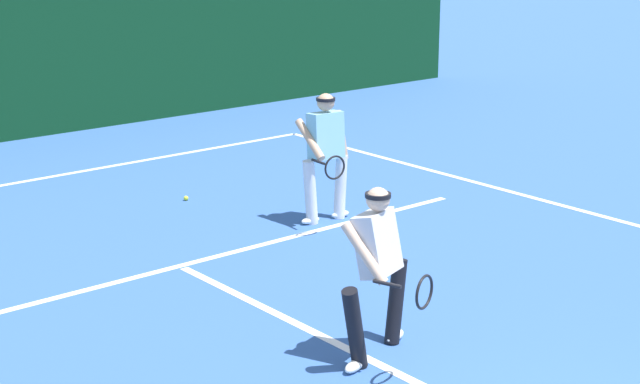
% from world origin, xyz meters
% --- Properties ---
extents(court_line_baseline_far, '(10.31, 0.10, 0.01)m').
position_xyz_m(court_line_baseline_far, '(0.00, 10.96, 0.00)').
color(court_line_baseline_far, white).
rests_on(court_line_baseline_far, ground_plane).
extents(court_line_service, '(8.41, 0.10, 0.01)m').
position_xyz_m(court_line_service, '(0.00, 6.49, 0.00)').
color(court_line_service, white).
rests_on(court_line_service, ground_plane).
extents(court_line_centre, '(0.10, 6.40, 0.01)m').
position_xyz_m(court_line_centre, '(0.00, 3.20, 0.00)').
color(court_line_centre, white).
rests_on(court_line_centre, ground_plane).
extents(player_near, '(1.02, 0.92, 1.54)m').
position_xyz_m(player_near, '(0.10, 3.42, 0.84)').
color(player_near, black).
rests_on(player_near, ground_plane).
extents(player_far, '(0.85, 0.89, 1.63)m').
position_xyz_m(player_far, '(2.31, 6.73, 0.90)').
color(player_far, silver).
rests_on(player_far, ground_plane).
extents(tennis_ball, '(0.07, 0.07, 0.07)m').
position_xyz_m(tennis_ball, '(1.45, 8.64, 0.03)').
color(tennis_ball, '#D1E033').
rests_on(tennis_ball, ground_plane).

